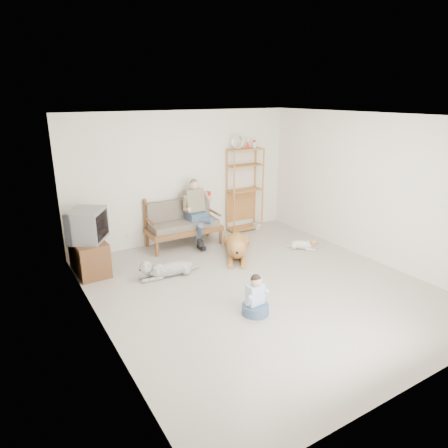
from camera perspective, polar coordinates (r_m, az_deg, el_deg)
floor at (r=6.63m, az=5.07°, el=-8.93°), size 5.50×5.50×0.00m
ceiling at (r=5.92m, az=5.82°, el=15.07°), size 5.50×5.50×0.00m
wall_back at (r=8.44m, az=-5.76°, el=6.70°), size 5.00×0.00×5.00m
wall_front at (r=4.38m, az=27.36°, el=-6.24°), size 5.00×0.00×5.00m
wall_left at (r=5.12m, az=-17.77°, el=-1.63°), size 0.00×5.50×5.50m
wall_right at (r=7.84m, az=20.36°, el=4.79°), size 0.00×5.50×5.50m
loveseat at (r=8.28m, az=-5.99°, el=0.27°), size 1.53×0.76×0.95m
man at (r=8.15m, az=-3.74°, el=1.09°), size 0.52×0.74×1.20m
etagere at (r=9.04m, az=3.01°, el=5.00°), size 0.83×0.36×2.18m
book_stack at (r=9.39m, az=4.81°, el=-0.22°), size 0.22×0.16×0.13m
tv_stand at (r=7.38m, az=-18.74°, el=-4.41°), size 0.54×0.92×0.60m
crt_tv at (r=7.19m, az=-18.93°, el=-0.15°), size 0.80×0.84×0.55m
wall_outlet at (r=8.27m, az=-13.32°, el=-1.51°), size 0.12×0.02×0.08m
golden_retriever at (r=7.73m, az=1.82°, el=-3.15°), size 0.98×1.47×0.50m
shaggy_dog at (r=6.97m, az=-8.38°, el=-6.37°), size 1.18×0.33×0.35m
terrier at (r=8.26m, az=11.51°, el=-2.84°), size 0.49×0.53×0.25m
child at (r=5.79m, az=4.50°, el=-10.71°), size 0.39×0.39×0.61m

